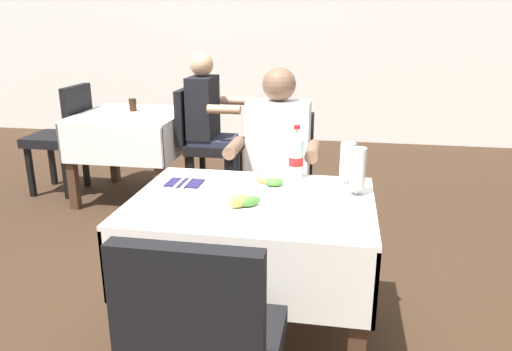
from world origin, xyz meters
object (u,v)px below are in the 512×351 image
at_px(background_chair_right, 205,138).
at_px(cola_bottle_primary, 296,155).
at_px(beer_glass_left, 347,164).
at_px(background_dining_table, 132,135).
at_px(background_patron, 210,120).
at_px(napkin_cutlery_set, 184,183).
at_px(plate_near_camera, 241,205).
at_px(main_dining_table, 252,236).
at_px(background_table_tumbler, 133,105).
at_px(plate_far_diner, 268,184).
at_px(beer_glass_middle, 358,170).
at_px(chair_far_diner_seat, 276,184).
at_px(chair_near_camera_side, 205,347).
at_px(background_chair_left, 64,132).
at_px(seated_diner_far, 277,164).

bearing_deg(background_chair_right, cola_bottle_primary, -59.35).
xyz_separation_m(beer_glass_left, background_dining_table, (-1.81, 1.59, -0.29)).
bearing_deg(cola_bottle_primary, background_patron, 119.28).
bearing_deg(napkin_cutlery_set, plate_near_camera, -39.52).
relative_size(main_dining_table, background_table_tumbler, 9.83).
distance_m(plate_far_diner, beer_glass_middle, 0.43).
distance_m(napkin_cutlery_set, background_chair_right, 1.78).
bearing_deg(beer_glass_middle, background_patron, 123.58).
xyz_separation_m(chair_far_diner_seat, plate_far_diner, (0.04, -0.61, 0.21)).
bearing_deg(background_table_tumbler, chair_near_camera_side, -62.94).
xyz_separation_m(main_dining_table, chair_near_camera_side, (0.00, -0.80, -0.01)).
height_order(cola_bottle_primary, background_chair_left, cola_bottle_primary).
distance_m(beer_glass_middle, background_patron, 2.11).
bearing_deg(plate_near_camera, main_dining_table, 78.47).
bearing_deg(background_dining_table, chair_near_camera_side, -62.42).
relative_size(seated_diner_far, plate_far_diner, 4.96).
bearing_deg(beer_glass_left, background_table_tumbler, 137.25).
bearing_deg(chair_near_camera_side, background_table_tumbler, 117.06).
distance_m(plate_far_diner, background_patron, 1.85).
xyz_separation_m(chair_near_camera_side, plate_far_diner, (0.04, 0.99, 0.21)).
distance_m(beer_glass_left, background_table_tumbler, 2.50).
bearing_deg(background_dining_table, background_table_tumbler, 102.00).
relative_size(main_dining_table, plate_near_camera, 4.25).
xyz_separation_m(beer_glass_middle, cola_bottle_primary, (-0.30, 0.21, -0.00)).
distance_m(plate_far_diner, background_chair_right, 1.88).
bearing_deg(napkin_cutlery_set, background_dining_table, 120.94).
height_order(plate_near_camera, background_chair_right, background_chair_right).
distance_m(chair_far_diner_seat, plate_near_camera, 0.95).
xyz_separation_m(plate_near_camera, plate_far_diner, (0.07, 0.31, -0.01)).
distance_m(chair_near_camera_side, background_dining_table, 3.02).
height_order(chair_far_diner_seat, napkin_cutlery_set, chair_far_diner_seat).
height_order(cola_bottle_primary, background_table_tumbler, cola_bottle_primary).
distance_m(main_dining_table, cola_bottle_primary, 0.48).
distance_m(background_dining_table, background_chair_left, 0.65).
distance_m(chair_far_diner_seat, background_patron, 1.30).
distance_m(cola_bottle_primary, background_chair_right, 1.82).
xyz_separation_m(background_patron, background_table_tumbler, (-0.72, 0.10, 0.09)).
bearing_deg(background_chair_right, seated_diner_far, -57.10).
bearing_deg(napkin_cutlery_set, background_chair_left, 134.28).
xyz_separation_m(beer_glass_left, background_chair_left, (-2.46, 1.59, -0.30)).
distance_m(cola_bottle_primary, background_dining_table, 2.21).
height_order(beer_glass_left, cola_bottle_primary, cola_bottle_primary).
xyz_separation_m(main_dining_table, cola_bottle_primary, (0.16, 0.34, 0.30)).
height_order(main_dining_table, napkin_cutlery_set, napkin_cutlery_set).
bearing_deg(chair_far_diner_seat, main_dining_table, -90.00).
distance_m(beer_glass_left, napkin_cutlery_set, 0.80).
xyz_separation_m(chair_far_diner_seat, chair_near_camera_side, (-0.00, -1.60, 0.00)).
bearing_deg(background_dining_table, background_chair_right, 0.00).
xyz_separation_m(beer_glass_left, cola_bottle_primary, (-0.25, 0.05, 0.01)).
xyz_separation_m(napkin_cutlery_set, background_table_tumbler, (-1.05, 1.83, 0.05)).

